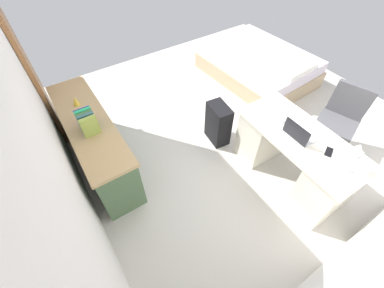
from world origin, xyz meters
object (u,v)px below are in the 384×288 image
office_chair (336,124)px  credenza (96,143)px  desk_lamp (357,152)px  desk (293,157)px  computer_mouse (282,120)px  suitcase_black (218,124)px  bed (258,65)px  cell_phone_near_laptop (329,152)px  laptop (298,134)px  figurine_small (75,101)px

office_chair → credenza: (1.47, 2.74, -0.03)m
desk_lamp → desk: bearing=-1.6°
credenza → computer_mouse: (-1.23, -1.86, 0.37)m
suitcase_black → bed: bearing=-54.6°
suitcase_black → cell_phone_near_laptop: cell_phone_near_laptop is taller
laptop → cell_phone_near_laptop: size_ratio=2.32×
figurine_small → suitcase_black: bearing=-118.4°
figurine_small → credenza: bearing=-179.7°
suitcase_black → credenza: bearing=78.6°
office_chair → figurine_small: size_ratio=8.55×
office_chair → bed: size_ratio=0.47×
office_chair → computer_mouse: size_ratio=9.40×
bed → cell_phone_near_laptop: bearing=150.9°
computer_mouse → cell_phone_near_laptop: size_ratio=0.74×
credenza → desk_lamp: (-2.02, -1.86, 0.61)m
desk → figurine_small: 2.66m
laptop → desk: bearing=-114.6°
laptop → figurine_small: 2.56m
desk_lamp → figurine_small: desk_lamp is taller
suitcase_black → computer_mouse: bearing=-148.9°
office_chair → cell_phone_near_laptop: office_chair is taller
laptop → computer_mouse: 0.27m
cell_phone_near_laptop → desk_lamp: bearing=140.4°
office_chair → bed: bearing=-11.8°
figurine_small → computer_mouse: bearing=-129.8°
cell_phone_near_laptop → desk: bearing=-15.8°
computer_mouse → desk_lamp: 0.83m
credenza → bed: size_ratio=0.91×
cell_phone_near_laptop → computer_mouse: bearing=-18.8°
office_chair → desk_lamp: (-0.55, 0.88, 0.58)m
computer_mouse → desk_lamp: size_ratio=0.29×
computer_mouse → cell_phone_near_laptop: bearing=-173.0°
desk → cell_phone_near_laptop: size_ratio=10.71×
credenza → laptop: 2.38m
office_chair → computer_mouse: bearing=74.6°
desk → laptop: (0.03, 0.06, 0.40)m
suitcase_black → cell_phone_near_laptop: size_ratio=4.39×
computer_mouse → figurine_small: (1.55, 1.86, 0.07)m
computer_mouse → figurine_small: bearing=51.7°
desk → figurine_small: bearing=45.6°
desk → office_chair: office_chair is taller
office_chair → suitcase_black: 1.54m
credenza → bed: (0.35, -3.12, -0.14)m
desk → cell_phone_near_laptop: (-0.30, -0.04, 0.36)m
bed → cell_phone_near_laptop: size_ratio=14.56×
cell_phone_near_laptop → desk_lamp: (-0.21, 0.06, 0.25)m
office_chair → figurine_small: bearing=56.8°
office_chair → suitcase_black: bearing=51.4°
bed → figurine_small: bearing=90.5°
laptop → computer_mouse: size_ratio=3.16×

